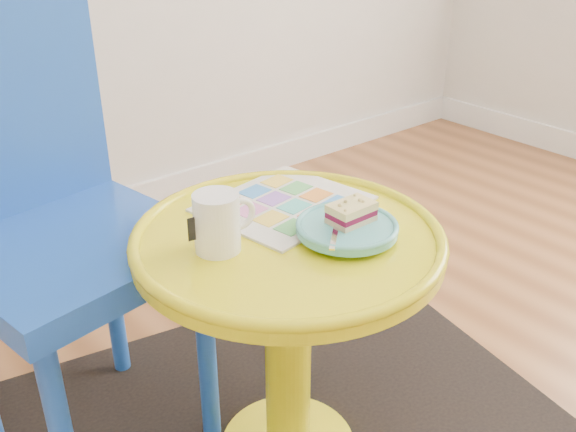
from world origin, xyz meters
TOP-DOWN VIEW (x-y plane):
  - side_table at (-0.21, 0.68)m, footprint 0.59×0.59m
  - chair at (-0.53, 1.05)m, footprint 0.50×0.50m
  - newspaper at (-0.14, 0.78)m, footprint 0.35×0.31m
  - mug at (-0.34, 0.71)m, footprint 0.12×0.08m
  - plate at (-0.13, 0.60)m, footprint 0.19×0.19m
  - cake_slice at (-0.12, 0.60)m, footprint 0.08×0.06m
  - fork at (-0.16, 0.60)m, footprint 0.12×0.11m

SIDE VIEW (x-z plane):
  - side_table at x=-0.21m, z-range 0.12..0.68m
  - newspaper at x=-0.14m, z-range 0.56..0.56m
  - chair at x=-0.53m, z-range 0.07..1.06m
  - plate at x=-0.13m, z-range 0.57..0.59m
  - fork at x=-0.16m, z-range 0.59..0.59m
  - cake_slice at x=-0.12m, z-range 0.59..0.62m
  - mug at x=-0.34m, z-range 0.56..0.67m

